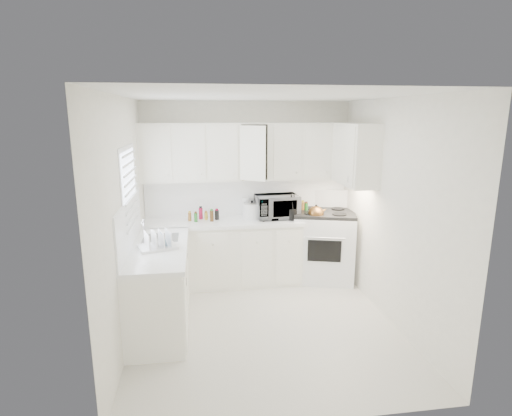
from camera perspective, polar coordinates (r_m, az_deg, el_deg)
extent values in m
plane|color=silver|center=(4.99, 1.19, -15.97)|extent=(3.20, 3.20, 0.00)
plane|color=white|center=(4.37, 1.35, 15.40)|extent=(3.20, 3.20, 0.00)
plane|color=white|center=(6.06, -1.21, 2.34)|extent=(3.00, 0.00, 3.00)
plane|color=white|center=(3.01, 6.31, -8.75)|extent=(3.00, 0.00, 3.00)
plane|color=white|center=(4.52, -17.86, -1.94)|extent=(0.00, 3.20, 3.20)
plane|color=white|center=(4.97, 18.58, -0.67)|extent=(0.00, 3.20, 3.20)
cube|color=white|center=(5.80, -4.65, -1.97)|extent=(2.24, 0.64, 0.05)
cube|color=white|center=(4.77, -13.48, -5.59)|extent=(0.64, 1.62, 0.05)
cube|color=white|center=(6.06, -1.20, 1.63)|extent=(2.98, 0.02, 0.55)
cube|color=white|center=(4.73, -17.29, -2.21)|extent=(0.02, 1.60, 0.55)
imported|color=gray|center=(5.88, 2.94, 0.55)|extent=(0.63, 0.39, 0.41)
cylinder|color=white|center=(6.01, -1.41, 0.17)|extent=(0.12, 0.12, 0.27)
cylinder|color=#925E27|center=(5.90, -9.21, -0.95)|extent=(0.06, 0.06, 0.13)
cylinder|color=#257026|center=(5.81, -8.48, -1.13)|extent=(0.06, 0.06, 0.13)
cylinder|color=#A8163D|center=(5.90, -7.75, -0.90)|extent=(0.06, 0.06, 0.13)
cylinder|color=gold|center=(5.81, -7.00, -1.08)|extent=(0.06, 0.06, 0.13)
cylinder|color=#4D3116|center=(5.90, -6.30, -0.85)|extent=(0.06, 0.06, 0.13)
cylinder|color=black|center=(5.81, -5.53, -1.04)|extent=(0.06, 0.06, 0.13)
cylinder|color=#A8163D|center=(6.07, 4.40, -0.13)|extent=(0.06, 0.06, 0.19)
cylinder|color=gold|center=(6.02, 5.04, -0.24)|extent=(0.06, 0.06, 0.19)
cylinder|color=#4D3116|center=(6.09, 5.41, -0.10)|extent=(0.06, 0.06, 0.19)
cylinder|color=black|center=(6.05, 6.05, -0.21)|extent=(0.06, 0.06, 0.19)
cylinder|color=#925E27|center=(6.12, 6.41, -0.06)|extent=(0.06, 0.06, 0.19)
cylinder|color=#257026|center=(6.08, 7.06, -0.17)|extent=(0.06, 0.06, 0.19)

